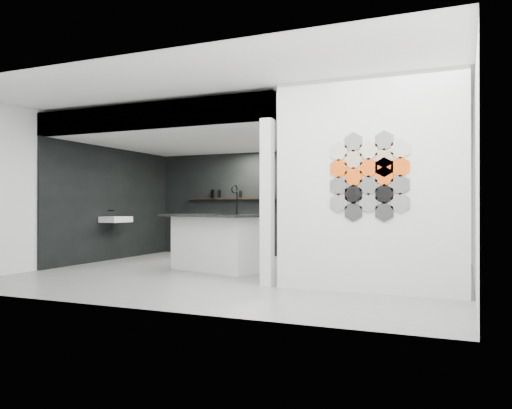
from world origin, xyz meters
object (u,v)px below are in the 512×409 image
object	(u,v)px
wall_basin	(116,219)
utensil_cup	(218,196)
partition_panel	(368,185)
kitchen_island	(215,242)
stockpot	(216,194)
bottle_dark	(240,194)
glass_vase	(304,194)
kettle	(297,194)
glass_bowl	(304,195)

from	to	relation	value
wall_basin	utensil_cup	world-z (taller)	utensil_cup
partition_panel	wall_basin	bearing A→B (deg)	161.77
wall_basin	kitchen_island	bearing A→B (deg)	-13.37
wall_basin	utensil_cup	xyz separation A→B (m)	(1.28, 2.07, 0.51)
stockpot	bottle_dark	bearing A→B (deg)	0.00
stockpot	wall_basin	bearing A→B (deg)	-120.78
kitchen_island	stockpot	xyz separation A→B (m)	(-1.38, 2.69, 0.91)
wall_basin	glass_vase	bearing A→B (deg)	31.35
utensil_cup	glass_vase	bearing A→B (deg)	0.00
wall_basin	utensil_cup	distance (m)	2.48
kettle	bottle_dark	distance (m)	1.36
kitchen_island	glass_bowl	distance (m)	2.93
wall_basin	bottle_dark	distance (m)	2.84
wall_basin	glass_bowl	bearing A→B (deg)	31.35
partition_panel	kitchen_island	bearing A→B (deg)	157.56
glass_bowl	utensil_cup	xyz separation A→B (m)	(-2.11, 0.00, -0.00)
partition_panel	utensil_cup	xyz separation A→B (m)	(-4.18, 3.87, -0.04)
partition_panel	utensil_cup	distance (m)	5.70
glass_bowl	kitchen_island	bearing A→B (deg)	-106.22
kitchen_island	stockpot	bearing A→B (deg)	135.08
stockpot	partition_panel	bearing A→B (deg)	-42.39
wall_basin	glass_vase	size ratio (longest dim) A/B	4.93
kitchen_island	glass_vase	bearing A→B (deg)	91.68
wall_basin	glass_vase	distance (m)	4.00
kitchen_island	stockpot	distance (m)	3.15
kitchen_island	bottle_dark	xyz separation A→B (m)	(-0.74, 2.69, 0.89)
utensil_cup	stockpot	bearing A→B (deg)	180.00
utensil_cup	glass_bowl	bearing A→B (deg)	0.00
utensil_cup	partition_panel	bearing A→B (deg)	-42.73
wall_basin	glass_bowl	world-z (taller)	glass_bowl
kettle	glass_vase	bearing A→B (deg)	5.72
bottle_dark	kettle	bearing A→B (deg)	0.00
wall_basin	partition_panel	bearing A→B (deg)	-18.23
wall_basin	bottle_dark	world-z (taller)	bottle_dark
glass_bowl	wall_basin	bearing A→B (deg)	-148.65
partition_panel	kitchen_island	distance (m)	3.22
glass_vase	utensil_cup	bearing A→B (deg)	180.00
bottle_dark	utensil_cup	xyz separation A→B (m)	(-0.59, 0.00, -0.04)
partition_panel	kitchen_island	xyz separation A→B (m)	(-2.86, 1.18, -0.90)
wall_basin	stockpot	world-z (taller)	stockpot
glass_bowl	glass_vase	size ratio (longest dim) A/B	1.01
stockpot	kettle	size ratio (longest dim) A/B	1.22
glass_vase	wall_basin	bearing A→B (deg)	-148.65
kitchen_island	bottle_dark	bearing A→B (deg)	123.36
wall_basin	kettle	xyz separation A→B (m)	(3.23, 2.07, 0.55)
glass_bowl	bottle_dark	size ratio (longest dim) A/B	0.79
stockpot	utensil_cup	bearing A→B (deg)	0.00
kettle	utensil_cup	distance (m)	1.95
wall_basin	glass_vase	xyz separation A→B (m)	(3.39, 2.07, 0.53)
kitchen_island	bottle_dark	size ratio (longest dim) A/B	12.92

